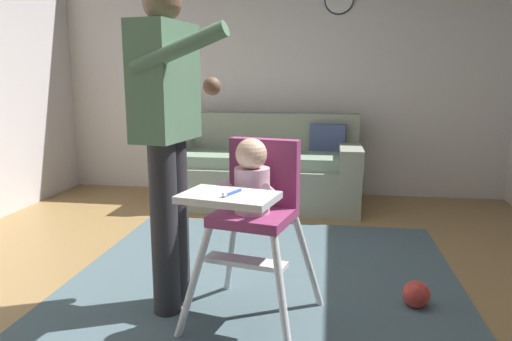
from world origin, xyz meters
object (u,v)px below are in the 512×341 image
(couch, at_px, (264,170))
(adult_standing, at_px, (168,133))
(toy_ball, at_px, (416,294))
(high_chair, at_px, (254,197))

(couch, xyz_separation_m, adult_standing, (-0.18, -2.20, 0.61))
(couch, bearing_deg, toy_ball, 28.84)
(high_chair, relative_size, toy_ball, 6.44)
(high_chair, height_order, adult_standing, adult_standing)
(adult_standing, bearing_deg, couch, 94.40)
(adult_standing, relative_size, toy_ball, 11.38)
(high_chair, bearing_deg, couch, -160.88)
(adult_standing, bearing_deg, toy_ball, 17.80)
(couch, height_order, toy_ball, couch)
(adult_standing, bearing_deg, high_chair, -0.13)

